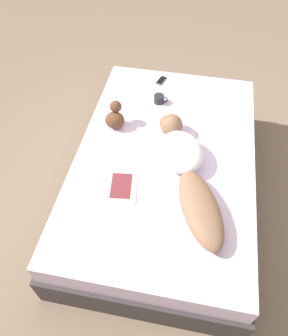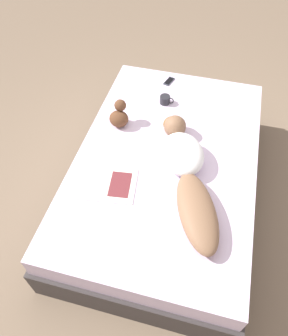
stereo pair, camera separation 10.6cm
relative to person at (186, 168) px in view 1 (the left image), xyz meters
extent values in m
plane|color=#7A6651|center=(-0.18, 0.18, -0.62)|extent=(12.00, 12.00, 0.00)
cube|color=#383333|center=(-0.18, 0.18, -0.46)|extent=(1.51, 2.33, 0.33)
cube|color=silver|center=(-0.18, 0.18, -0.19)|extent=(1.45, 2.27, 0.21)
ellipsoid|color=brown|center=(0.14, -0.34, -0.01)|extent=(0.49, 0.72, 0.15)
ellipsoid|color=white|center=(-0.06, 0.15, 0.01)|extent=(0.48, 0.54, 0.18)
ellipsoid|color=brown|center=(-0.18, 0.45, 0.01)|extent=(0.25, 0.24, 0.10)
sphere|color=brown|center=(-0.17, 0.43, 0.01)|extent=(0.19, 0.19, 0.19)
cube|color=silver|center=(-0.70, -0.24, -0.08)|extent=(0.28, 0.37, 0.01)
cube|color=silver|center=(-0.47, -0.21, -0.08)|extent=(0.28, 0.37, 0.01)
cube|color=maroon|center=(-0.47, -0.21, -0.08)|extent=(0.19, 0.26, 0.00)
cylinder|color=#232328|center=(-0.34, 0.82, -0.05)|extent=(0.10, 0.10, 0.08)
cylinder|color=black|center=(-0.34, 0.82, -0.01)|extent=(0.08, 0.08, 0.00)
torus|color=#232328|center=(-0.29, 0.82, -0.05)|extent=(0.06, 0.01, 0.06)
cube|color=#333842|center=(-0.37, 1.15, -0.08)|extent=(0.10, 0.15, 0.01)
cube|color=black|center=(-0.37, 1.15, -0.08)|extent=(0.08, 0.13, 0.00)
ellipsoid|color=brown|center=(-0.67, 0.42, -0.01)|extent=(0.17, 0.15, 0.14)
sphere|color=brown|center=(-0.67, 0.48, 0.09)|extent=(0.10, 0.10, 0.10)
camera|label=1|loc=(-0.02, -1.60, 1.95)|focal=35.00mm
camera|label=2|loc=(0.08, -1.58, 1.95)|focal=35.00mm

